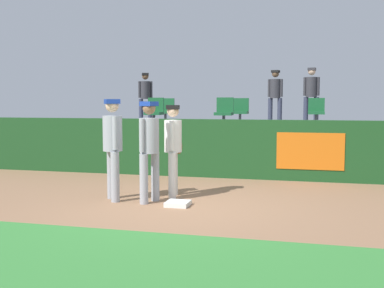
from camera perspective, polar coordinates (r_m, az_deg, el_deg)
ground_plane at (r=8.22m, az=-1.56°, el=-7.56°), size 60.00×60.00×0.00m
grass_foreground_strip at (r=5.41m, az=-10.90°, el=-14.34°), size 18.00×2.80×0.01m
first_base at (r=8.21m, az=-1.74°, el=-7.28°), size 0.40×0.40×0.08m
player_fielder_home at (r=8.89m, az=-2.30°, el=-0.00°), size 0.39×0.57×1.75m
player_runner_visitor at (r=8.66m, az=-9.66°, el=0.24°), size 0.49×0.49×1.86m
player_coach_visitor at (r=8.39m, az=-5.23°, el=-0.03°), size 0.44×0.49×1.82m
field_wall at (r=11.26m, az=3.06°, el=-0.54°), size 18.00×0.26×1.40m
bleacher_platform at (r=13.79m, az=5.10°, el=-0.16°), size 18.00×4.80×1.10m
seat_back_left at (r=14.92m, az=-3.18°, el=4.18°), size 0.47×0.44×0.84m
seat_front_center at (r=12.64m, az=3.96°, el=4.03°), size 0.46×0.44×0.84m
seat_back_right at (r=14.23m, az=14.93°, el=3.98°), size 0.47×0.44×0.84m
seat_back_center at (r=14.39m, az=5.93°, el=4.13°), size 0.48×0.44×0.84m
seat_front_left at (r=13.14m, az=-4.58°, el=4.06°), size 0.45×0.44×0.84m
spectator_hooded at (r=15.01m, az=10.12°, el=6.11°), size 0.47×0.39×1.71m
spectator_capped at (r=15.73m, az=-5.71°, el=6.04°), size 0.45×0.41×1.68m
spectator_casual at (r=15.25m, az=14.36°, el=6.18°), size 0.50×0.37×1.79m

